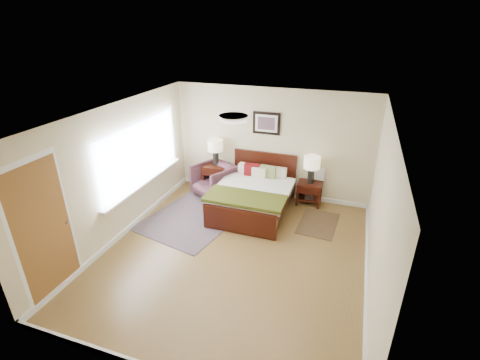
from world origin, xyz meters
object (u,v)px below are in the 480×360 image
Objects in this scene: lamp_right at (312,165)px; armchair at (214,180)px; nightstand_left at (216,170)px; rug_persian at (198,215)px; bed at (254,191)px; nightstand_right at (309,191)px; lamp_left at (215,147)px.

lamp_right reaches higher than armchair.
nightstand_left is 1.36m from rug_persian.
rug_persian is at bearing -86.43° from nightstand_left.
armchair is at bearing 158.40° from bed.
armchair is at bearing -173.30° from nightstand_right.
lamp_left is (-2.24, 0.01, 0.77)m from nightstand_right.
lamp_left reaches higher than bed.
armchair is at bearing 104.45° from rug_persian.
lamp_right is at bearing 34.20° from armchair.
lamp_left is 1.00× the size of lamp_right.
lamp_left reaches higher than armchair.
lamp_left is (0.00, 0.02, 0.56)m from nightstand_left.
bed is 2.30× the size of armchair.
nightstand_left is at bearing -179.43° from lamp_right.
nightstand_left is 0.28× the size of rug_persian.
bed is 3.13× the size of lamp_right.
bed is 1.49m from lamp_left.
bed is at bearing -31.62° from lamp_left.
armchair is at bearing -80.14° from nightstand_left.
nightstand_left is 2.28m from lamp_right.
rug_persian is (0.08, -1.25, -0.53)m from nightstand_left.
nightstand_left is at bearing 149.19° from bed.
nightstand_right is (2.24, 0.01, -0.21)m from nightstand_left.
lamp_left is at bearing 90.00° from nightstand_left.
bed is 1.34m from nightstand_left.
lamp_left is 0.26× the size of rug_persian.
armchair reaches higher than rug_persian.
nightstand_left is 0.30m from armchair.
armchair is (0.04, -0.27, -0.72)m from lamp_left.
rug_persian is (-2.16, -1.27, -0.95)m from lamp_right.
rug_persian is at bearing -152.38° from bed.
lamp_right reaches higher than bed.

